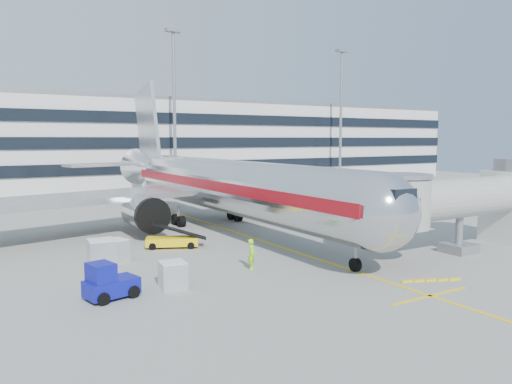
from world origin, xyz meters
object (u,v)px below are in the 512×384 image
cargo_container_right (102,253)px  cargo_container_front (173,275)px  belt_loader (172,240)px  cargo_container_left (115,251)px  ramp_worker (252,254)px  baggage_tug (108,283)px  main_jet (217,184)px

cargo_container_right → cargo_container_front: size_ratio=1.16×
belt_loader → cargo_container_right: 6.95m
belt_loader → cargo_container_front: belt_loader is taller
cargo_container_left → cargo_container_right: cargo_container_right is taller
belt_loader → cargo_container_left: bearing=-155.5°
belt_loader → ramp_worker: bearing=-77.1°
ramp_worker → baggage_tug: bearing=136.5°
cargo_container_front → ramp_worker: (6.08, 1.22, 0.24)m
baggage_tug → cargo_container_front: baggage_tug is taller
belt_loader → cargo_container_left: size_ratio=2.27×
cargo_container_front → belt_loader: bearing=68.3°
baggage_tug → ramp_worker: baggage_tug is taller
cargo_container_left → cargo_container_front: (1.21, -7.74, -0.05)m
main_jet → ramp_worker: main_jet is taller
baggage_tug → cargo_container_right: bearing=78.3°
belt_loader → cargo_container_right: belt_loader is taller
cargo_container_right → cargo_container_front: (2.25, -7.20, -0.15)m
cargo_container_left → ramp_worker: size_ratio=0.94×
cargo_container_right → ramp_worker: ramp_worker is taller
main_jet → cargo_container_right: size_ratio=27.26×
cargo_container_left → ramp_worker: 9.79m
belt_loader → cargo_container_front: (-4.04, -10.14, 0.19)m
cargo_container_front → cargo_container_left: bearing=98.9°
belt_loader → baggage_tug: (-7.80, -10.29, 0.31)m
belt_loader → cargo_container_right: size_ratio=2.32×
main_jet → belt_loader: 10.71m
baggage_tug → cargo_container_right: size_ratio=1.62×
baggage_tug → ramp_worker: (9.84, 1.36, 0.12)m
main_jet → baggage_tug: size_ratio=16.84×
cargo_container_front → baggage_tug: bearing=-177.8°
baggage_tug → cargo_container_front: size_ratio=1.87×
belt_loader → cargo_container_left: belt_loader is taller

